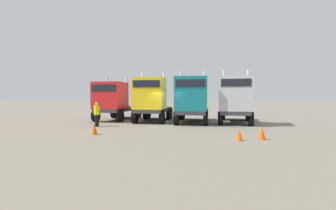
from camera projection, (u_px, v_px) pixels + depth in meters
name	position (u px, v px, depth m)	size (l,w,h in m)	color
ground	(168.00, 125.00, 19.11)	(200.00, 200.00, 0.00)	gray
semi_truck_red	(113.00, 101.00, 22.23)	(2.71, 6.08, 3.98)	#333338
semi_truck_yellow	(151.00, 99.00, 20.89)	(2.83, 6.26, 4.25)	#333338
semi_truck_teal	(192.00, 100.00, 19.80)	(2.73, 6.31, 4.24)	#333338
semi_truck_silver	(236.00, 100.00, 19.66)	(2.97, 6.45, 4.28)	#333338
visitor_in_hivis	(97.00, 113.00, 17.90)	(0.40, 0.44, 1.74)	black
traffic_cone_near	(94.00, 129.00, 14.18)	(0.36, 0.36, 0.64)	#F2590C
traffic_cone_mid	(262.00, 133.00, 12.62)	(0.36, 0.36, 0.70)	#F2590C
traffic_cone_far	(239.00, 135.00, 12.25)	(0.36, 0.36, 0.57)	#F2590C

